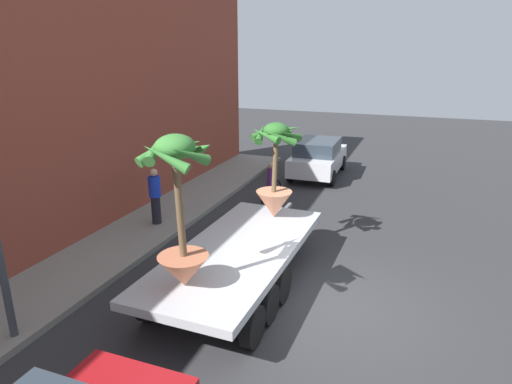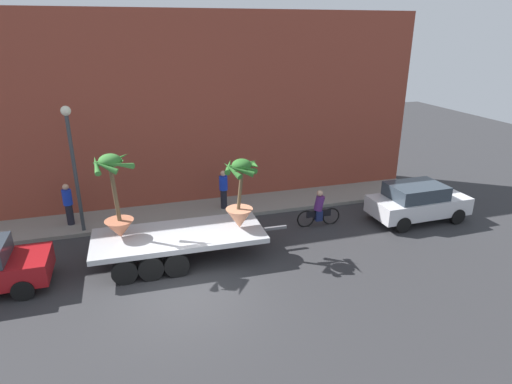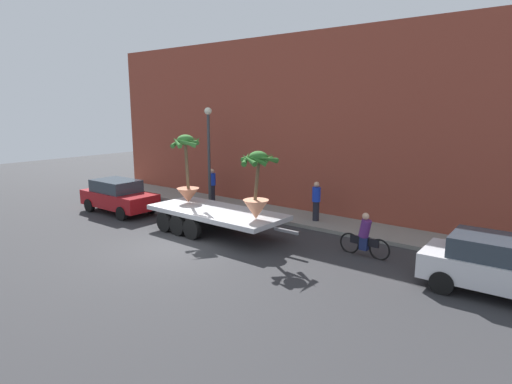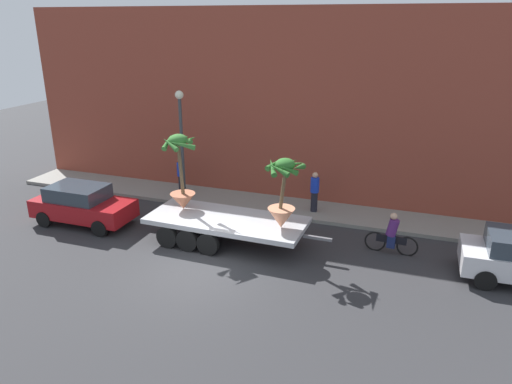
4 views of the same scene
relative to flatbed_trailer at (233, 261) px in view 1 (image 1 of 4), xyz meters
name	(u,v)px [view 1 (image 1 of 4)]	position (x,y,z in m)	size (l,w,h in m)	color
ground_plane	(333,306)	(0.21, -2.20, -0.76)	(60.00, 60.00, 0.00)	#2D2D30
sidewalk	(99,258)	(0.21, 3.90, -0.69)	(24.00, 2.20, 0.15)	gray
building_facade	(23,95)	(0.21, 5.60, 3.38)	(24.00, 1.20, 8.30)	brown
flatbed_trailer	(233,261)	(0.00, 0.00, 0.00)	(6.78, 2.51, 0.98)	#B7BABF
potted_palm_rear	(275,176)	(2.39, -0.15, 1.33)	(1.34, 1.32, 2.48)	tan
potted_palm_middle	(181,221)	(-1.66, 0.28, 1.52)	(1.33, 1.48, 2.88)	#B26647
cyclist	(272,185)	(6.00, 1.15, -0.10)	(1.84, 0.36, 1.54)	black
parked_car	(318,157)	(10.13, 0.48, 0.06)	(4.06, 1.98, 1.58)	silver
pedestrian_near_gate	(155,195)	(2.65, 3.70, 0.28)	(0.36, 0.36, 1.71)	black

